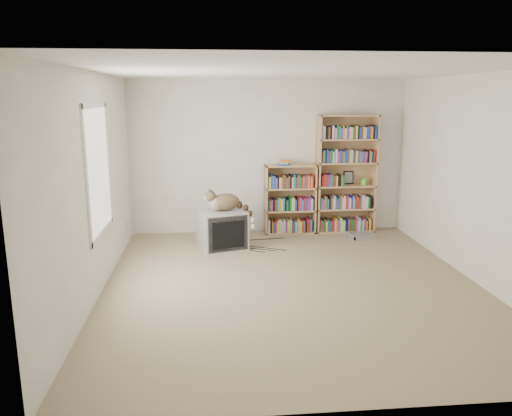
{
  "coord_description": "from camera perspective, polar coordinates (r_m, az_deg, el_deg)",
  "views": [
    {
      "loc": [
        -0.97,
        -5.62,
        2.23
      ],
      "look_at": [
        -0.34,
        1.0,
        0.73
      ],
      "focal_mm": 35.0,
      "sensor_mm": 36.0,
      "label": 1
    }
  ],
  "objects": [
    {
      "name": "wall_front",
      "position": [
        3.41,
        11.37,
        -4.26
      ],
      "size": [
        4.5,
        0.02,
        2.5
      ],
      "primitive_type": "cube",
      "color": "white",
      "rests_on": "floor"
    },
    {
      "name": "bookcase_tall",
      "position": [
        8.4,
        10.23,
        3.47
      ],
      "size": [
        0.97,
        0.3,
        1.94
      ],
      "color": "tan",
      "rests_on": "floor"
    },
    {
      "name": "wall_back",
      "position": [
        8.24,
        1.39,
        5.83
      ],
      "size": [
        4.5,
        0.02,
        2.5
      ],
      "primitive_type": "cube",
      "color": "white",
      "rests_on": "floor"
    },
    {
      "name": "ceiling",
      "position": [
        5.71,
        4.53,
        15.34
      ],
      "size": [
        4.5,
        5.0,
        0.02
      ],
      "primitive_type": "cube",
      "color": "white",
      "rests_on": "wall_back"
    },
    {
      "name": "floor_cables",
      "position": [
        7.76,
        -0.77,
        -4.0
      ],
      "size": [
        1.2,
        0.7,
        0.01
      ],
      "primitive_type": null,
      "color": "black",
      "rests_on": "floor"
    },
    {
      "name": "bookcase_short",
      "position": [
        8.27,
        3.91,
        0.72
      ],
      "size": [
        0.83,
        0.3,
        1.14
      ],
      "color": "tan",
      "rests_on": "floor"
    },
    {
      "name": "wall_outlet",
      "position": [
        7.91,
        -14.47,
        -1.71
      ],
      "size": [
        0.01,
        0.08,
        0.13
      ],
      "primitive_type": "cube",
      "color": "silver",
      "rests_on": "wall_left"
    },
    {
      "name": "window",
      "position": [
        6.02,
        -17.57,
        4.15
      ],
      "size": [
        0.02,
        1.22,
        1.52
      ],
      "primitive_type": "cube",
      "color": "white",
      "rests_on": "wall_left"
    },
    {
      "name": "wall_left",
      "position": [
        5.85,
        -17.99,
        2.4
      ],
      "size": [
        0.02,
        5.0,
        2.5
      ],
      "primitive_type": "cube",
      "color": "white",
      "rests_on": "floor"
    },
    {
      "name": "floor",
      "position": [
        6.13,
        4.12,
        -8.71
      ],
      "size": [
        4.5,
        5.0,
        0.01
      ],
      "primitive_type": "cube",
      "color": "gray",
      "rests_on": "ground"
    },
    {
      "name": "dvd_player",
      "position": [
        8.19,
        12.02,
        -3.11
      ],
      "size": [
        0.42,
        0.34,
        0.08
      ],
      "primitive_type": "cube",
      "rotation": [
        0.0,
        0.0,
        0.24
      ],
      "color": "#ABABB0",
      "rests_on": "floor"
    },
    {
      "name": "cat",
      "position": [
        7.41,
        -3.14,
        0.42
      ],
      "size": [
        0.76,
        0.48,
        0.55
      ],
      "rotation": [
        0.0,
        0.0,
        0.3
      ],
      "color": "#392A17",
      "rests_on": "crt_tv"
    },
    {
      "name": "crt_tv",
      "position": [
        7.49,
        -3.92,
        -2.43
      ],
      "size": [
        0.79,
        0.75,
        0.57
      ],
      "rotation": [
        0.0,
        0.0,
        0.28
      ],
      "color": "#A4A4A6",
      "rests_on": "floor"
    },
    {
      "name": "green_mug",
      "position": [
        8.48,
        12.22,
        2.97
      ],
      "size": [
        0.1,
        0.1,
        0.11
      ],
      "primitive_type": "cylinder",
      "color": "#5EC939",
      "rests_on": "bookcase_tall"
    },
    {
      "name": "framed_print",
      "position": [
        8.49,
        10.51,
        3.45
      ],
      "size": [
        0.17,
        0.05,
        0.22
      ],
      "primitive_type": "cube",
      "rotation": [
        -0.17,
        0.0,
        0.0
      ],
      "color": "black",
      "rests_on": "bookcase_tall"
    },
    {
      "name": "wall_right",
      "position": [
        6.55,
        24.13,
        2.96
      ],
      "size": [
        0.02,
        5.0,
        2.5
      ],
      "primitive_type": "cube",
      "color": "white",
      "rests_on": "floor"
    },
    {
      "name": "book_stack",
      "position": [
        8.1,
        3.22,
        5.2
      ],
      "size": [
        0.18,
        0.24,
        0.08
      ],
      "primitive_type": "cube",
      "color": "red",
      "rests_on": "bookcase_short"
    }
  ]
}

